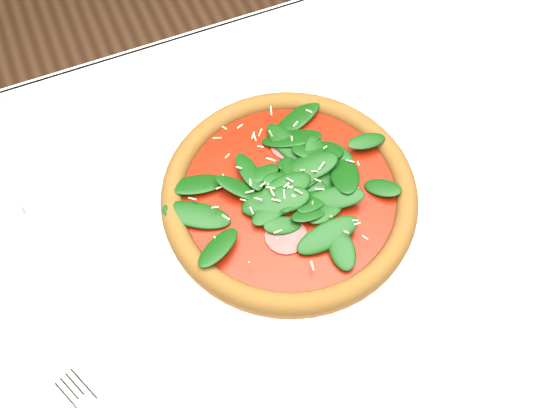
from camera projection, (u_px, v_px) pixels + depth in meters
name	position (u px, v px, depth m)	size (l,w,h in m)	color
ground	(281.00, 392.00, 1.40)	(6.00, 6.00, 0.00)	brown
dining_table	(287.00, 281.00, 0.84)	(1.21, 0.81, 0.75)	silver
plate	(289.00, 201.00, 0.78)	(0.37, 0.37, 0.02)	white
pizza	(289.00, 192.00, 0.76)	(0.40, 0.40, 0.04)	#A25B27
saucer_far	(420.00, 29.00, 0.93)	(0.13, 0.13, 0.01)	white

